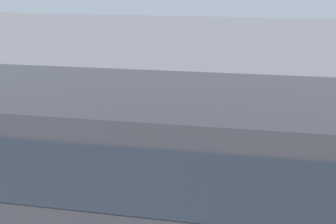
% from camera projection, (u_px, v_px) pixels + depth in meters
% --- Properties ---
extents(ground_plane, '(80.00, 80.00, 0.00)m').
position_uv_depth(ground_plane, '(161.00, 138.00, 11.12)').
color(ground_plane, '#4C4C51').
extents(tour_bus, '(9.27, 2.85, 3.25)m').
position_uv_depth(tour_bus, '(214.00, 186.00, 5.63)').
color(tour_bus, '#26262B').
rests_on(tour_bus, ground_plane).
extents(spectator_far_left, '(0.58, 0.37, 1.76)m').
position_uv_depth(spectator_far_left, '(271.00, 151.00, 8.05)').
color(spectator_far_left, black).
rests_on(spectator_far_left, ground_plane).
extents(spectator_left, '(0.58, 0.37, 1.79)m').
position_uv_depth(spectator_left, '(227.00, 139.00, 8.62)').
color(spectator_left, black).
rests_on(spectator_left, ground_plane).
extents(spectator_centre, '(0.58, 0.37, 1.80)m').
position_uv_depth(spectator_centre, '(174.00, 140.00, 8.57)').
color(spectator_centre, '#473823').
rests_on(spectator_centre, ground_plane).
extents(spectator_right, '(0.57, 0.38, 1.82)m').
position_uv_depth(spectator_right, '(126.00, 136.00, 8.75)').
color(spectator_right, black).
rests_on(spectator_right, ground_plane).
extents(parked_motorcycle_silver, '(2.05, 0.58, 0.99)m').
position_uv_depth(parked_motorcycle_silver, '(96.00, 167.00, 8.46)').
color(parked_motorcycle_silver, black).
rests_on(parked_motorcycle_silver, ground_plane).
extents(stunt_motorcycle, '(2.01, 0.76, 1.66)m').
position_uv_depth(stunt_motorcycle, '(99.00, 88.00, 12.94)').
color(stunt_motorcycle, black).
rests_on(stunt_motorcycle, ground_plane).
extents(traffic_cone, '(0.34, 0.34, 0.63)m').
position_uv_depth(traffic_cone, '(165.00, 121.00, 11.64)').
color(traffic_cone, orange).
rests_on(traffic_cone, ground_plane).
extents(bay_line_a, '(0.10, 3.58, 0.01)m').
position_uv_depth(bay_line_a, '(320.00, 135.00, 11.35)').
color(bay_line_a, white).
rests_on(bay_line_a, ground_plane).
extents(bay_line_b, '(0.10, 4.59, 0.01)m').
position_uv_depth(bay_line_b, '(240.00, 129.00, 11.82)').
color(bay_line_b, white).
rests_on(bay_line_b, ground_plane).
extents(bay_line_c, '(0.10, 3.67, 0.01)m').
position_uv_depth(bay_line_c, '(167.00, 123.00, 12.29)').
color(bay_line_c, white).
rests_on(bay_line_c, ground_plane).
extents(bay_line_d, '(0.10, 4.50, 0.01)m').
position_uv_depth(bay_line_d, '(99.00, 118.00, 12.77)').
color(bay_line_d, white).
rests_on(bay_line_d, ground_plane).
extents(bay_line_e, '(0.10, 3.76, 0.01)m').
position_uv_depth(bay_line_e, '(36.00, 113.00, 13.24)').
color(bay_line_e, white).
rests_on(bay_line_e, ground_plane).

